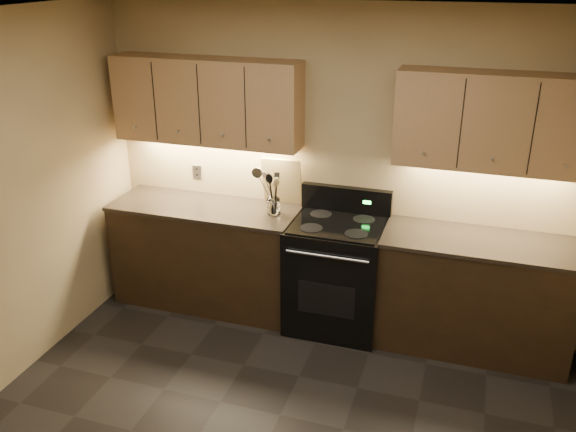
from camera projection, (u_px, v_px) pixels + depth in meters
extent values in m
plane|color=silver|center=(246.00, 25.00, 2.76)|extent=(4.00, 4.00, 0.00)
cube|color=tan|center=(339.00, 166.00, 5.02)|extent=(4.00, 0.04, 2.60)
cube|color=black|center=(207.00, 256.00, 5.40)|extent=(1.60, 0.60, 0.90)
cube|color=#3D3127|center=(205.00, 207.00, 5.22)|extent=(1.62, 0.62, 0.03)
cube|color=black|center=(474.00, 296.00, 4.76)|extent=(1.44, 0.60, 0.90)
cube|color=#3D3127|center=(481.00, 242.00, 4.57)|extent=(1.46, 0.62, 0.03)
cube|color=black|center=(336.00, 276.00, 5.04)|extent=(0.76, 0.65, 0.92)
cube|color=black|center=(338.00, 224.00, 4.86)|extent=(0.70, 0.60, 0.01)
cube|color=black|center=(346.00, 200.00, 5.07)|extent=(0.76, 0.07, 0.22)
cube|color=#19FF33|center=(367.00, 202.00, 4.98)|extent=(0.06, 0.00, 0.03)
cylinder|color=silver|center=(327.00, 256.00, 4.61)|extent=(0.65, 0.02, 0.02)
cube|color=black|center=(326.00, 300.00, 4.77)|extent=(0.46, 0.00, 0.28)
cylinder|color=black|center=(311.00, 228.00, 4.78)|extent=(0.18, 0.18, 0.00)
cylinder|color=black|center=(356.00, 234.00, 4.68)|extent=(0.18, 0.18, 0.00)
cylinder|color=black|center=(321.00, 214.00, 5.04)|extent=(0.18, 0.18, 0.00)
cylinder|color=black|center=(364.00, 219.00, 4.94)|extent=(0.18, 0.18, 0.00)
cube|color=#A57E52|center=(207.00, 101.00, 5.01)|extent=(1.60, 0.30, 0.70)
cube|color=#A57E52|center=(497.00, 122.00, 4.36)|extent=(1.44, 0.30, 0.70)
cube|color=#B2B5BA|center=(197.00, 172.00, 5.46)|extent=(0.08, 0.01, 0.12)
cylinder|color=white|center=(274.00, 206.00, 5.03)|extent=(0.12, 0.12, 0.13)
cylinder|color=white|center=(274.00, 213.00, 5.05)|extent=(0.10, 0.10, 0.02)
cube|color=tan|center=(282.00, 181.00, 5.17)|extent=(0.34, 0.12, 0.42)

